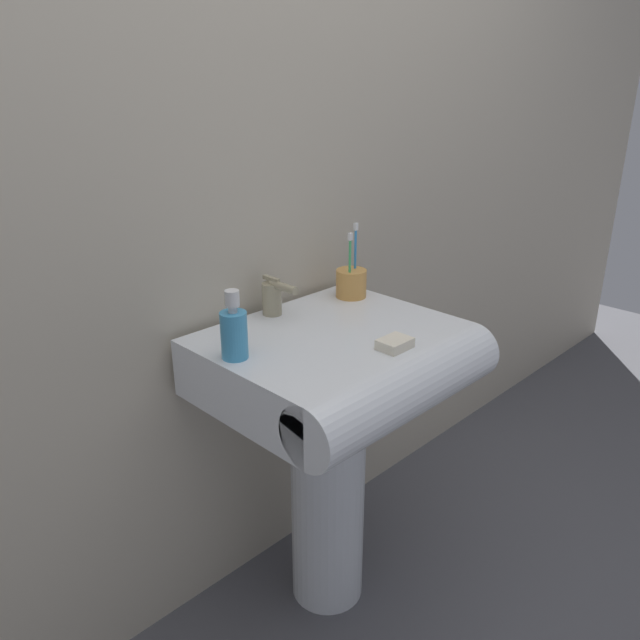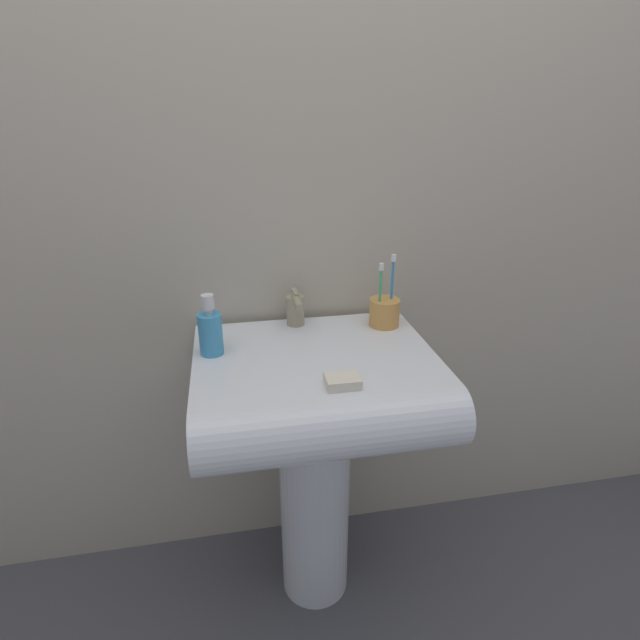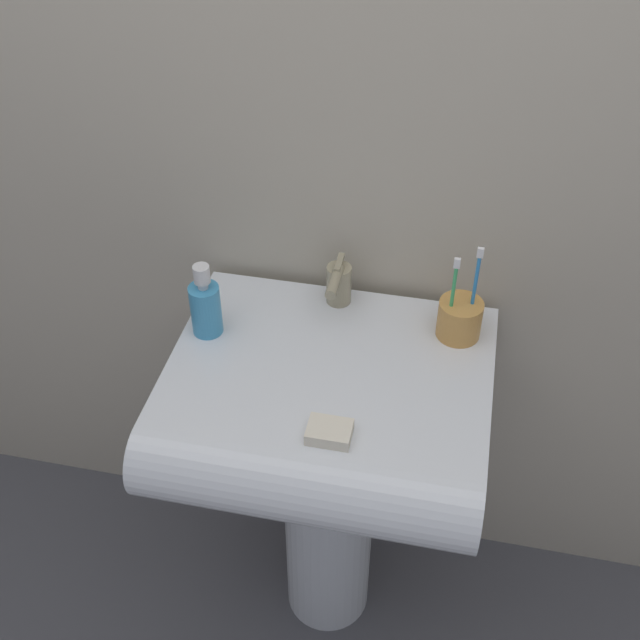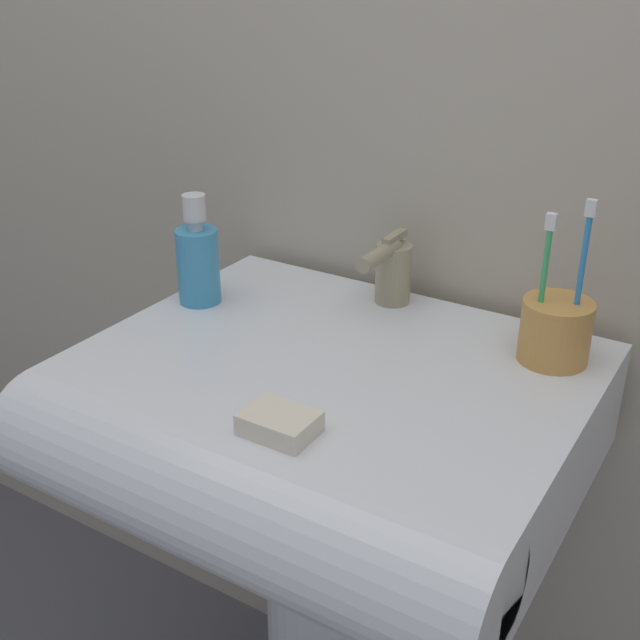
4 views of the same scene
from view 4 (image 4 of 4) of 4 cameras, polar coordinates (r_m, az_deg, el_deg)
wall_back at (r=1.14m, az=9.06°, el=20.32°), size 5.00×0.05×2.40m
sink_pedestal at (r=1.31m, az=1.10°, el=-21.70°), size 0.20×0.20×0.68m
sink_basin at (r=1.00m, az=-0.34°, el=-7.58°), size 0.61×0.53×0.15m
faucet at (r=1.14m, az=5.08°, el=3.57°), size 0.05×0.12×0.10m
toothbrush_cup at (r=1.02m, az=16.40°, el=-0.64°), size 0.09×0.09×0.21m
soap_bottle at (r=1.15m, az=-8.68°, el=4.18°), size 0.06×0.06×0.16m
bar_soap at (r=0.85m, az=-2.90°, el=-7.34°), size 0.08×0.06×0.02m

